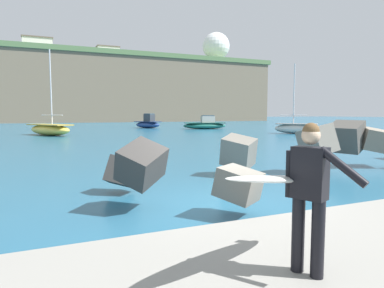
% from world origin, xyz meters
% --- Properties ---
extents(ground_plane, '(400.00, 400.00, 0.00)m').
position_xyz_m(ground_plane, '(0.00, 0.00, 0.00)').
color(ground_plane, '#235B7A').
extents(walkway_path, '(48.00, 4.40, 0.24)m').
position_xyz_m(walkway_path, '(0.00, -4.00, 0.12)').
color(walkway_path, gray).
rests_on(walkway_path, ground).
extents(breakwater_jetty, '(31.51, 6.04, 1.91)m').
position_xyz_m(breakwater_jetty, '(2.93, 1.37, 0.91)').
color(breakwater_jetty, '#605B56').
rests_on(breakwater_jetty, ground).
extents(surfer_with_board, '(2.06, 1.46, 1.78)m').
position_xyz_m(surfer_with_board, '(-0.95, -3.79, 1.28)').
color(surfer_with_board, black).
rests_on(surfer_with_board, walkway_path).
extents(boat_near_left, '(4.27, 4.36, 7.32)m').
position_xyz_m(boat_near_left, '(20.84, 21.67, 0.62)').
color(boat_near_left, beige).
rests_on(boat_near_left, ground).
extents(boat_near_centre, '(6.31, 3.42, 1.91)m').
position_xyz_m(boat_near_centre, '(16.88, 35.68, 0.62)').
color(boat_near_centre, '#1E6656').
rests_on(boat_near_centre, ground).
extents(boat_near_right, '(4.63, 6.21, 8.21)m').
position_xyz_m(boat_near_right, '(-3.12, 29.14, 0.61)').
color(boat_near_right, '#EAC64C').
rests_on(boat_near_right, ground).
extents(boat_mid_centre, '(3.92, 4.58, 2.15)m').
position_xyz_m(boat_mid_centre, '(10.46, 41.76, 0.69)').
color(boat_mid_centre, navy).
rests_on(boat_mid_centre, ground).
extents(headland_bluff, '(77.91, 37.97, 17.82)m').
position_xyz_m(headland_bluff, '(19.79, 96.67, 8.93)').
color(headland_bluff, '#756651').
rests_on(headland_bluff, ground).
extents(radar_dome, '(9.00, 9.00, 11.13)m').
position_xyz_m(radar_dome, '(49.76, 95.66, 24.15)').
color(radar_dome, silver).
rests_on(radar_dome, headland_bluff).
extents(station_building_west, '(6.57, 5.31, 4.06)m').
position_xyz_m(station_building_west, '(14.54, 97.67, 19.87)').
color(station_building_west, silver).
rests_on(station_building_west, headland_bluff).
extents(station_building_central, '(8.00, 8.35, 5.21)m').
position_xyz_m(station_building_central, '(-4.39, 99.80, 20.44)').
color(station_building_central, silver).
rests_on(station_building_central, headland_bluff).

